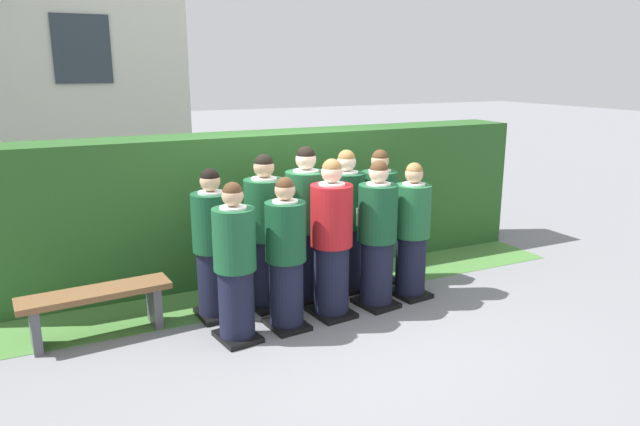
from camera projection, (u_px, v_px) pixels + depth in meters
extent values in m
plane|color=slate|center=(332.00, 315.00, 6.23)|extent=(60.00, 60.00, 0.00)
cylinder|color=black|center=(237.00, 305.00, 5.60)|extent=(0.34, 0.34, 0.71)
cube|color=black|center=(238.00, 336.00, 5.68)|extent=(0.42, 0.49, 0.05)
cylinder|color=#19512D|center=(234.00, 239.00, 5.44)|extent=(0.40, 0.40, 0.59)
cylinder|color=white|center=(233.00, 208.00, 5.37)|extent=(0.25, 0.25, 0.03)
cube|color=gold|center=(225.00, 223.00, 5.57)|extent=(0.04, 0.02, 0.26)
sphere|color=tan|center=(233.00, 196.00, 5.34)|extent=(0.20, 0.20, 0.20)
sphere|color=#472D19|center=(232.00, 192.00, 5.34)|extent=(0.18, 0.18, 0.18)
cube|color=white|center=(222.00, 242.00, 5.68)|extent=(0.15, 0.03, 0.20)
cylinder|color=black|center=(286.00, 294.00, 5.87)|extent=(0.34, 0.34, 0.71)
cube|color=black|center=(287.00, 324.00, 5.95)|extent=(0.39, 0.47, 0.05)
cylinder|color=#144728|center=(286.00, 232.00, 5.71)|extent=(0.40, 0.40, 0.59)
cylinder|color=white|center=(285.00, 202.00, 5.64)|extent=(0.25, 0.25, 0.03)
cube|color=#236038|center=(276.00, 216.00, 5.84)|extent=(0.04, 0.02, 0.26)
sphere|color=tan|center=(285.00, 190.00, 5.61)|extent=(0.20, 0.20, 0.20)
sphere|color=#472D19|center=(285.00, 186.00, 5.60)|extent=(0.18, 0.18, 0.18)
cube|color=white|center=(274.00, 234.00, 5.95)|extent=(0.15, 0.02, 0.20)
cylinder|color=black|center=(331.00, 280.00, 6.16)|extent=(0.37, 0.37, 0.77)
cube|color=black|center=(331.00, 312.00, 6.24)|extent=(0.44, 0.52, 0.05)
cylinder|color=#AD191E|center=(332.00, 215.00, 5.99)|extent=(0.43, 0.43, 0.63)
cylinder|color=white|center=(332.00, 184.00, 5.91)|extent=(0.27, 0.27, 0.03)
cube|color=navy|center=(321.00, 200.00, 6.13)|extent=(0.04, 0.02, 0.28)
sphere|color=beige|center=(332.00, 172.00, 5.88)|extent=(0.22, 0.22, 0.22)
sphere|color=olive|center=(332.00, 169.00, 5.87)|extent=(0.20, 0.20, 0.20)
cylinder|color=black|center=(376.00, 273.00, 6.41)|extent=(0.35, 0.35, 0.74)
cube|color=black|center=(376.00, 303.00, 6.49)|extent=(0.44, 0.51, 0.05)
cylinder|color=#144728|center=(378.00, 213.00, 6.24)|extent=(0.42, 0.42, 0.61)
cylinder|color=white|center=(378.00, 184.00, 6.17)|extent=(0.26, 0.26, 0.03)
cube|color=gold|center=(366.00, 198.00, 6.37)|extent=(0.04, 0.02, 0.27)
sphere|color=beige|center=(379.00, 173.00, 6.14)|extent=(0.21, 0.21, 0.21)
sphere|color=#472D19|center=(379.00, 170.00, 6.13)|extent=(0.19, 0.19, 0.19)
cube|color=white|center=(362.00, 216.00, 6.48)|extent=(0.15, 0.03, 0.20)
cylinder|color=black|center=(411.00, 266.00, 6.68)|extent=(0.34, 0.34, 0.71)
cube|color=black|center=(409.00, 293.00, 6.76)|extent=(0.40, 0.48, 0.05)
cylinder|color=#1E5B33|center=(413.00, 211.00, 6.53)|extent=(0.40, 0.40, 0.59)
cylinder|color=white|center=(414.00, 184.00, 6.46)|extent=(0.25, 0.25, 0.03)
cube|color=gold|center=(402.00, 197.00, 6.66)|extent=(0.04, 0.02, 0.26)
sphere|color=tan|center=(414.00, 174.00, 6.43)|extent=(0.20, 0.20, 0.20)
sphere|color=olive|center=(414.00, 171.00, 6.42)|extent=(0.18, 0.18, 0.18)
cylinder|color=black|center=(215.00, 284.00, 6.12)|extent=(0.35, 0.35, 0.73)
cube|color=black|center=(216.00, 314.00, 6.20)|extent=(0.39, 0.47, 0.05)
cylinder|color=#144728|center=(212.00, 222.00, 5.96)|extent=(0.41, 0.41, 0.60)
cylinder|color=white|center=(211.00, 193.00, 5.89)|extent=(0.25, 0.25, 0.03)
cube|color=navy|center=(205.00, 207.00, 6.09)|extent=(0.04, 0.01, 0.26)
sphere|color=tan|center=(210.00, 181.00, 5.86)|extent=(0.21, 0.21, 0.21)
sphere|color=black|center=(210.00, 178.00, 5.85)|extent=(0.19, 0.19, 0.19)
cylinder|color=black|center=(266.00, 272.00, 6.38)|extent=(0.37, 0.37, 0.77)
cube|color=black|center=(267.00, 304.00, 6.47)|extent=(0.45, 0.53, 0.05)
cylinder|color=#19512D|center=(265.00, 209.00, 6.21)|extent=(0.44, 0.44, 0.64)
cylinder|color=white|center=(264.00, 179.00, 6.13)|extent=(0.27, 0.27, 0.03)
cube|color=#236038|center=(255.00, 194.00, 6.35)|extent=(0.04, 0.02, 0.28)
sphere|color=tan|center=(264.00, 167.00, 6.10)|extent=(0.22, 0.22, 0.22)
sphere|color=black|center=(264.00, 164.00, 6.09)|extent=(0.20, 0.20, 0.20)
cube|color=white|center=(253.00, 213.00, 6.46)|extent=(0.15, 0.03, 0.20)
cylinder|color=black|center=(306.00, 264.00, 6.61)|extent=(0.38, 0.38, 0.80)
cube|color=black|center=(307.00, 295.00, 6.70)|extent=(0.45, 0.54, 0.05)
cylinder|color=#1E5B33|center=(306.00, 201.00, 6.44)|extent=(0.45, 0.45, 0.66)
cylinder|color=white|center=(306.00, 171.00, 6.36)|extent=(0.28, 0.28, 0.03)
cube|color=navy|center=(296.00, 186.00, 6.58)|extent=(0.04, 0.02, 0.29)
sphere|color=beige|center=(306.00, 159.00, 6.33)|extent=(0.23, 0.23, 0.23)
sphere|color=black|center=(306.00, 156.00, 6.32)|extent=(0.21, 0.21, 0.21)
cube|color=white|center=(293.00, 205.00, 6.69)|extent=(0.15, 0.02, 0.20)
cylinder|color=black|center=(345.00, 258.00, 6.88)|extent=(0.36, 0.36, 0.76)
cube|color=black|center=(345.00, 287.00, 6.97)|extent=(0.40, 0.49, 0.05)
cylinder|color=#144728|center=(346.00, 200.00, 6.72)|extent=(0.43, 0.43, 0.63)
cylinder|color=white|center=(346.00, 173.00, 6.64)|extent=(0.27, 0.27, 0.03)
cube|color=navy|center=(337.00, 186.00, 6.86)|extent=(0.04, 0.01, 0.28)
sphere|color=beige|center=(346.00, 162.00, 6.61)|extent=(0.22, 0.22, 0.22)
sphere|color=olive|center=(346.00, 158.00, 6.60)|extent=(0.20, 0.20, 0.20)
cube|color=white|center=(334.00, 203.00, 6.97)|extent=(0.15, 0.01, 0.20)
cylinder|color=black|center=(378.00, 252.00, 7.14)|extent=(0.36, 0.36, 0.75)
cube|color=black|center=(377.00, 279.00, 7.23)|extent=(0.38, 0.47, 0.05)
cylinder|color=#19512D|center=(379.00, 197.00, 6.98)|extent=(0.42, 0.42, 0.62)
cylinder|color=white|center=(380.00, 171.00, 6.90)|extent=(0.26, 0.26, 0.03)
cube|color=navy|center=(371.00, 184.00, 7.12)|extent=(0.04, 0.01, 0.27)
sphere|color=tan|center=(380.00, 161.00, 6.87)|extent=(0.21, 0.21, 0.21)
sphere|color=#472D19|center=(380.00, 158.00, 6.87)|extent=(0.19, 0.19, 0.19)
cube|color=#285623|center=(272.00, 202.00, 7.47)|extent=(7.00, 0.70, 1.77)
cube|color=#2D3842|center=(82.00, 49.00, 9.60)|extent=(0.90, 0.04, 1.10)
cube|color=brown|center=(95.00, 293.00, 5.63)|extent=(1.42, 0.47, 0.06)
cube|color=#4C4C51|center=(35.00, 329.00, 5.42)|extent=(0.11, 0.33, 0.42)
cube|color=#4C4C51|center=(154.00, 305.00, 5.96)|extent=(0.11, 0.33, 0.42)
cube|color=#477A38|center=(299.00, 288.00, 6.99)|extent=(7.00, 0.90, 0.01)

